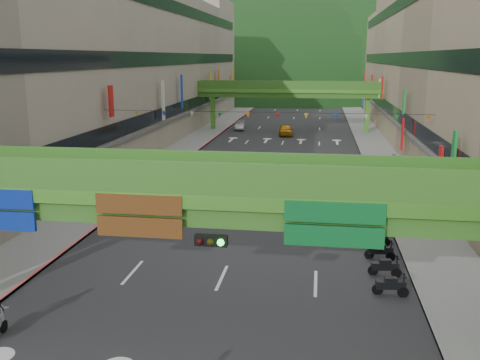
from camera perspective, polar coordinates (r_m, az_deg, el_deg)
road_slab at (r=62.73m, az=4.31°, el=3.41°), size 18.00×140.00×0.02m
sidewalk_left at (r=64.43m, az=-5.51°, el=3.70°), size 4.00×140.00×0.15m
sidewalk_right at (r=62.91m, az=14.37°, el=3.12°), size 4.00×140.00×0.15m
curb_left at (r=64.00m, az=-3.85°, el=3.68°), size 0.20×140.00×0.18m
curb_right at (r=62.73m, az=12.64°, el=3.20°), size 0.20×140.00×0.18m
building_row_left at (r=65.97m, az=-12.54°, el=11.86°), size 12.80×95.00×19.00m
building_row_right at (r=63.39m, az=22.14°, el=11.19°), size 12.80×95.00×19.00m
overpass_near at (r=18.20m, az=-2.95°, el=-3.72°), size 28.00×12.27×7.10m
overpass_far at (r=76.99m, az=5.22°, el=9.21°), size 28.00×2.20×7.10m
hill_left at (r=173.11m, az=2.03°, el=9.55°), size 168.00×140.00×112.00m
hill_right at (r=193.08m, az=14.78°, el=9.49°), size 208.00×176.00×128.00m
bunting_string at (r=42.17m, az=2.42°, el=6.90°), size 26.00×0.36×0.47m
scooter_rider_mid at (r=46.98m, az=4.20°, el=1.54°), size 0.95×1.60×2.16m
scooter_rider_far at (r=45.40m, az=-3.36°, el=0.98°), size 0.80×1.60×1.98m
parked_scooter_row at (r=30.22m, az=14.51°, el=-6.58°), size 1.60×11.60×1.08m
car_silver at (r=78.40m, az=0.02°, el=5.83°), size 1.59×3.92×1.26m
car_yellow at (r=73.01m, az=4.89°, el=5.34°), size 2.19×4.54×1.49m
pedestrian_dark at (r=38.69m, az=19.80°, el=-1.99°), size 1.15×1.04×1.87m
pedestrian_blue at (r=51.37m, az=16.04°, el=1.66°), size 0.86×0.79×1.55m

